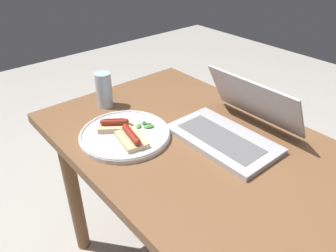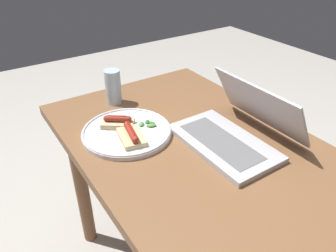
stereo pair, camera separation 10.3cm
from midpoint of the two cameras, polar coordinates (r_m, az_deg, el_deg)
desk at (r=1.12m, az=7.80°, el=-8.09°), size 1.10×0.71×0.73m
laptop at (r=1.08m, az=14.10°, el=-1.04°), size 0.35×0.30×0.19m
plate at (r=1.10m, az=-4.53°, el=-1.06°), size 0.30×0.30×0.02m
sausage_toast_left at (r=1.11m, az=-6.15°, el=0.61°), size 0.11×0.12×0.04m
sausage_toast_middle at (r=1.04m, az=-3.61°, el=-1.70°), size 0.13×0.09×0.04m
salad_pile at (r=1.12m, az=-0.80°, el=0.25°), size 0.06×0.06×0.01m
drinking_glass at (r=1.28m, az=-7.27°, el=6.73°), size 0.06×0.06×0.13m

